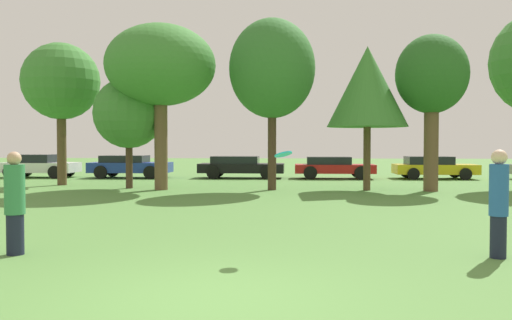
% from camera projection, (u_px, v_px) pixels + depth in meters
% --- Properties ---
extents(ground_plane, '(120.00, 120.00, 0.00)m').
position_uv_depth(ground_plane, '(208.00, 300.00, 6.18)').
color(ground_plane, '#54843D').
extents(person_thrower, '(0.33, 0.33, 1.70)m').
position_uv_depth(person_thrower, '(15.00, 203.00, 8.66)').
color(person_thrower, '#191E33').
rests_on(person_thrower, ground).
extents(person_catcher, '(0.29, 0.29, 1.74)m').
position_uv_depth(person_catcher, '(499.00, 202.00, 8.40)').
color(person_catcher, '#191E33').
rests_on(person_catcher, ground).
extents(frisbee, '(0.31, 0.30, 0.15)m').
position_uv_depth(frisbee, '(283.00, 154.00, 8.73)').
color(frisbee, '#19B2D8').
extents(tree_0, '(3.37, 3.37, 6.28)m').
position_uv_depth(tree_0, '(61.00, 82.00, 23.23)').
color(tree_0, brown).
rests_on(tree_0, ground).
extents(tree_1, '(2.89, 2.89, 4.54)m').
position_uv_depth(tree_1, '(129.00, 113.00, 21.56)').
color(tree_1, '#473323').
rests_on(tree_1, ground).
extents(tree_2, '(4.36, 4.36, 6.56)m').
position_uv_depth(tree_2, '(161.00, 66.00, 20.83)').
color(tree_2, brown).
rests_on(tree_2, ground).
extents(tree_3, '(3.40, 3.40, 6.77)m').
position_uv_depth(tree_3, '(272.00, 69.00, 20.74)').
color(tree_3, '#473323').
rests_on(tree_3, ground).
extents(tree_4, '(3.16, 3.16, 5.65)m').
position_uv_depth(tree_4, '(367.00, 87.00, 20.61)').
color(tree_4, brown).
rests_on(tree_4, ground).
extents(tree_5, '(2.75, 2.75, 6.02)m').
position_uv_depth(tree_5, '(432.00, 77.00, 20.20)').
color(tree_5, brown).
rests_on(tree_5, ground).
extents(parked_car_white, '(4.01, 1.98, 1.25)m').
position_uv_depth(parked_car_white, '(38.00, 165.00, 28.64)').
color(parked_car_white, silver).
rests_on(parked_car_white, ground).
extents(parked_car_blue, '(4.28, 2.02, 1.21)m').
position_uv_depth(parked_car_blue, '(129.00, 166.00, 28.31)').
color(parked_car_blue, '#1E389E').
rests_on(parked_car_blue, ground).
extents(parked_car_black, '(4.53, 1.98, 1.17)m').
position_uv_depth(parked_car_black, '(240.00, 166.00, 28.09)').
color(parked_car_black, black).
rests_on(parked_car_black, ground).
extents(parked_car_red, '(4.15, 1.90, 1.15)m').
position_uv_depth(parked_car_red, '(333.00, 167.00, 27.62)').
color(parked_car_red, red).
rests_on(parked_car_red, ground).
extents(parked_car_yellow, '(4.18, 2.04, 1.17)m').
position_uv_depth(parked_car_yellow, '(433.00, 167.00, 27.53)').
color(parked_car_yellow, gold).
rests_on(parked_car_yellow, ground).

